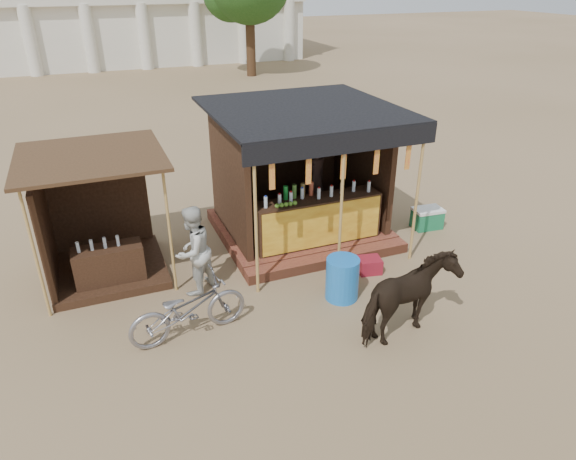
# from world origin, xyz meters

# --- Properties ---
(ground) EXTENTS (120.00, 120.00, 0.00)m
(ground) POSITION_xyz_m (0.00, 0.00, 0.00)
(ground) COLOR #846B4C
(ground) RESTS_ON ground
(main_stall) EXTENTS (3.60, 3.61, 2.78)m
(main_stall) POSITION_xyz_m (1.02, 3.36, 1.03)
(main_stall) COLOR brown
(main_stall) RESTS_ON ground
(secondary_stall) EXTENTS (2.40, 2.40, 2.38)m
(secondary_stall) POSITION_xyz_m (-3.17, 3.24, 0.85)
(secondary_stall) COLOR #3A2215
(secondary_stall) RESTS_ON ground
(cow) EXTENTS (1.76, 1.15, 1.37)m
(cow) POSITION_xyz_m (1.14, -0.49, 0.68)
(cow) COLOR black
(cow) RESTS_ON ground
(motorbike) EXTENTS (1.95, 0.90, 0.99)m
(motorbike) POSITION_xyz_m (-1.98, 0.78, 0.49)
(motorbike) COLOR gray
(motorbike) RESTS_ON ground
(bystander) EXTENTS (1.00, 0.98, 1.63)m
(bystander) POSITION_xyz_m (-1.61, 2.00, 0.81)
(bystander) COLOR #BBBCB5
(bystander) RESTS_ON ground
(blue_barrel) EXTENTS (0.63, 0.63, 0.77)m
(blue_barrel) POSITION_xyz_m (0.70, 0.83, 0.38)
(blue_barrel) COLOR blue
(blue_barrel) RESTS_ON ground
(red_crate) EXTENTS (0.48, 0.43, 0.29)m
(red_crate) POSITION_xyz_m (1.59, 1.41, 0.14)
(red_crate) COLOR maroon
(red_crate) RESTS_ON ground
(cooler) EXTENTS (0.67, 0.49, 0.46)m
(cooler) POSITION_xyz_m (3.74, 2.60, 0.23)
(cooler) COLOR #187044
(cooler) RESTS_ON ground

